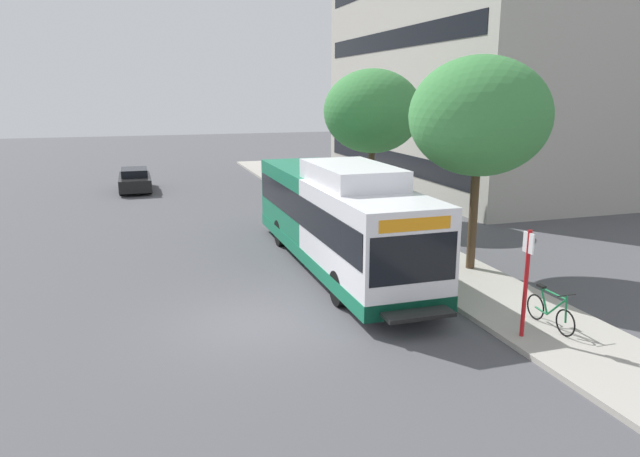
{
  "coord_description": "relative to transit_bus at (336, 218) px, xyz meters",
  "views": [
    {
      "loc": [
        -2.58,
        -13.9,
        5.85
      ],
      "look_at": [
        2.87,
        3.18,
        1.6
      ],
      "focal_mm": 32.73,
      "sensor_mm": 36.0,
      "label": 1
    }
  ],
  "objects": [
    {
      "name": "transit_bus",
      "position": [
        0.0,
        0.0,
        0.0
      ],
      "size": [
        2.58,
        12.25,
        3.65
      ],
      "color": "white",
      "rests_on": "ground"
    },
    {
      "name": "street_tree_near_stop",
      "position": [
        4.03,
        -1.92,
        3.35
      ],
      "size": [
        4.39,
        4.39,
        6.79
      ],
      "color": "#4C3823",
      "rests_on": "sidewalk_curb"
    },
    {
      "name": "sidewalk_curb",
      "position": [
        3.26,
        1.9,
        -1.63
      ],
      "size": [
        3.0,
        56.0,
        0.14
      ],
      "primitive_type": "cube",
      "color": "#A8A399",
      "rests_on": "ground"
    },
    {
      "name": "street_tree_mid_block",
      "position": [
        4.03,
        6.68,
        3.23
      ],
      "size": [
        4.4,
        4.4,
        6.68
      ],
      "color": "#4C3823",
      "rests_on": "sidewalk_curb"
    },
    {
      "name": "parked_car_far_lane",
      "position": [
        -6.37,
        18.23,
        -1.04
      ],
      "size": [
        1.8,
        4.5,
        1.33
      ],
      "color": "black",
      "rests_on": "ground"
    },
    {
      "name": "bicycle_parked",
      "position": [
        3.18,
        -6.88,
        -1.14
      ],
      "size": [
        0.52,
        1.76,
        1.02
      ],
      "color": "black",
      "rests_on": "sidewalk_curb"
    },
    {
      "name": "lattice_comm_tower",
      "position": [
        19.19,
        33.75,
        7.21
      ],
      "size": [
        1.1,
        1.1,
        26.97
      ],
      "color": "#B7B7BC",
      "rests_on": "ground"
    },
    {
      "name": "bus_stop_sign_pole",
      "position": [
        2.21,
        -7.11,
        -0.05
      ],
      "size": [
        0.1,
        0.36,
        2.6
      ],
      "color": "red",
      "rests_on": "sidewalk_curb"
    },
    {
      "name": "ground_plane",
      "position": [
        -3.74,
        3.9,
        -1.7
      ],
      "size": [
        120.0,
        120.0,
        0.0
      ],
      "primitive_type": "plane",
      "color": "#4C4C51"
    }
  ]
}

